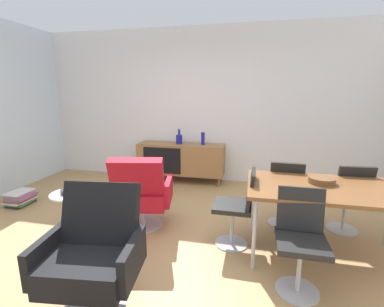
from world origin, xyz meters
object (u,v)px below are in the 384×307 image
object	(u,v)px
fruit_bowl	(70,189)
dining_chair_back_right	(349,195)
dining_chair_back_left	(285,191)
dining_table	(331,191)
armchair_black_shell	(94,250)
vase_sculptural_dark	(203,139)
vase_cobalt	(179,139)
side_table_round	(72,209)
dining_chair_front_left	(301,237)
wooden_bowl_on_table	(322,180)
lounge_chair_red	(141,192)
sideboard	(181,159)
magazine_stack	(21,198)
dining_chair_near_window	(238,205)

from	to	relation	value
fruit_bowl	dining_chair_back_right	bearing A→B (deg)	13.64
dining_chair_back_right	dining_chair_back_left	size ratio (longest dim) A/B	1.00
dining_table	armchair_black_shell	bearing A→B (deg)	-150.16
vase_sculptural_dark	dining_chair_back_right	size ratio (longest dim) A/B	0.27
dining_chair_back_left	vase_cobalt	bearing A→B (deg)	140.17
armchair_black_shell	side_table_round	bearing A→B (deg)	133.77
dining_chair_front_left	dining_chair_back_left	bearing A→B (deg)	90.22
wooden_bowl_on_table	fruit_bowl	world-z (taller)	wooden_bowl_on_table
side_table_round	armchair_black_shell	bearing A→B (deg)	-46.23
lounge_chair_red	armchair_black_shell	world-z (taller)	same
sideboard	vase_cobalt	bearing A→B (deg)	176.32
vase_sculptural_dark	vase_cobalt	bearing A→B (deg)	180.00
dining_table	wooden_bowl_on_table	world-z (taller)	wooden_bowl_on_table
vase_sculptural_dark	lounge_chair_red	world-z (taller)	same
lounge_chair_red	armchair_black_shell	size ratio (longest dim) A/B	1.00
side_table_round	magazine_stack	bearing A→B (deg)	155.49
dining_chair_near_window	armchair_black_shell	xyz separation A→B (m)	(-1.03, -1.10, -0.00)
wooden_bowl_on_table	fruit_bowl	bearing A→B (deg)	-173.52
wooden_bowl_on_table	lounge_chair_red	bearing A→B (deg)	179.13
fruit_bowl	wooden_bowl_on_table	bearing A→B (deg)	6.48
vase_cobalt	fruit_bowl	size ratio (longest dim) A/B	1.35
vase_cobalt	fruit_bowl	world-z (taller)	vase_cobalt
dining_table	magazine_stack	xyz separation A→B (m)	(-4.12, 0.41, -0.60)
vase_sculptural_dark	dining_chair_near_window	distance (m)	2.17
dining_table	magazine_stack	size ratio (longest dim) A/B	3.93
armchair_black_shell	dining_chair_back_left	bearing A→B (deg)	46.67
dining_chair_back_right	dining_chair_front_left	xyz separation A→B (m)	(-0.70, -1.12, 0.00)
dining_chair_back_right	dining_chair_back_left	world-z (taller)	same
dining_table	dining_chair_back_right	xyz separation A→B (m)	(0.35, 0.56, -0.23)
sideboard	side_table_round	xyz separation A→B (m)	(-0.72, -2.20, -0.12)
dining_table	dining_chair_near_window	size ratio (longest dim) A/B	1.87
vase_cobalt	fruit_bowl	distance (m)	2.33
dining_chair_front_left	side_table_round	bearing A→B (deg)	171.66
vase_sculptural_dark	side_table_round	world-z (taller)	vase_sculptural_dark
dining_chair_back_left	side_table_round	distance (m)	2.55
vase_cobalt	wooden_bowl_on_table	distance (m)	2.77
sideboard	dining_chair_front_left	bearing A→B (deg)	-56.30
vase_sculptural_dark	dining_chair_near_window	bearing A→B (deg)	-69.40
vase_sculptural_dark	magazine_stack	size ratio (longest dim) A/B	0.56
magazine_stack	side_table_round	bearing A→B (deg)	-24.51
vase_cobalt	armchair_black_shell	distance (m)	3.13
vase_cobalt	lounge_chair_red	bearing A→B (deg)	-89.26
vase_sculptural_dark	fruit_bowl	world-z (taller)	vase_sculptural_dark
dining_chair_back_right	side_table_round	world-z (taller)	dining_chair_back_right
vase_cobalt	dining_chair_near_window	size ratio (longest dim) A/B	0.32
dining_chair_front_left	side_table_round	size ratio (longest dim) A/B	1.65
sideboard	lounge_chair_red	xyz separation A→B (m)	(-0.01, -1.87, 0.03)
dining_table	vase_cobalt	bearing A→B (deg)	136.15
vase_cobalt	lounge_chair_red	size ratio (longest dim) A/B	0.29
vase_sculptural_dark	side_table_round	bearing A→B (deg)	-117.27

